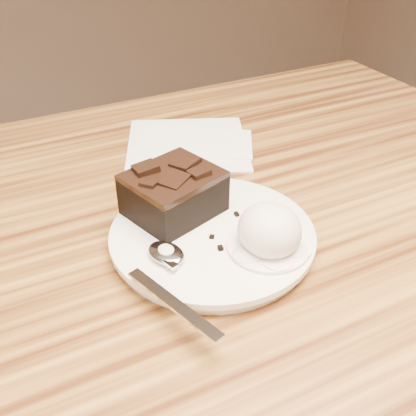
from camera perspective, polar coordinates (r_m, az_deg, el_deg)
name	(u,v)px	position (r m, az deg, el deg)	size (l,w,h in m)	color
plate	(212,238)	(0.52, 0.50, -3.39)	(0.21, 0.21, 0.02)	white
brownie	(174,195)	(0.53, -3.94, 1.43)	(0.09, 0.08, 0.04)	black
ice_cream_scoop	(269,230)	(0.49, 7.03, -2.51)	(0.06, 0.07, 0.05)	beige
melt_puddle	(268,246)	(0.50, 6.87, -4.38)	(0.08, 0.08, 0.00)	white
spoon	(166,254)	(0.48, -4.78, -5.28)	(0.03, 0.17, 0.01)	silver
napkin	(187,143)	(0.72, -2.39, 7.37)	(0.17, 0.17, 0.01)	white
crumb_a	(220,248)	(0.49, 1.43, -4.59)	(0.01, 0.01, 0.00)	black
crumb_b	(212,237)	(0.51, 0.44, -3.31)	(0.01, 0.01, 0.00)	black
crumb_c	(237,214)	(0.54, 3.28, -0.71)	(0.01, 0.00, 0.00)	black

